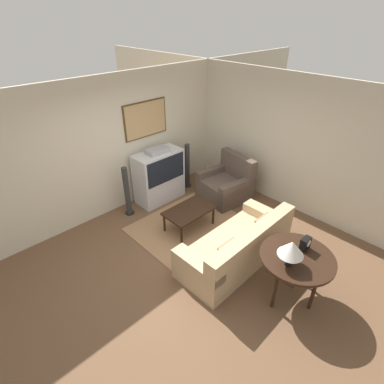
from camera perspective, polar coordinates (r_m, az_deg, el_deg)
name	(u,v)px	position (r m, az deg, el deg)	size (l,w,h in m)	color
ground_plane	(188,255)	(5.30, -0.79, -11.89)	(12.00, 12.00, 0.00)	brown
wall_back	(113,147)	(6.06, -14.84, 8.29)	(12.00, 0.10, 2.70)	beige
wall_right	(283,142)	(6.38, 16.88, 9.12)	(0.06, 12.00, 2.70)	beige
area_rug	(188,226)	(5.91, -0.73, -6.43)	(2.02, 1.62, 0.01)	#99704C
tv	(159,176)	(6.48, -6.29, 3.08)	(1.04, 0.52, 1.21)	silver
couch	(238,247)	(5.07, 8.67, -10.40)	(2.04, 0.92, 0.80)	tan
armchair	(226,185)	(6.66, 6.50, 1.28)	(1.04, 1.08, 0.96)	brown
coffee_table	(189,212)	(5.65, -0.54, -3.76)	(0.93, 0.58, 0.42)	black
console_table	(297,260)	(4.45, 19.34, -12.17)	(1.02, 1.02, 0.77)	black
table_lamp	(292,248)	(4.08, 18.43, -10.17)	(0.34, 0.34, 0.38)	black
mantel_clock	(305,244)	(4.49, 20.77, -9.21)	(0.17, 0.10, 0.19)	black
speaker_tower_left	(127,193)	(6.12, -12.26, -0.10)	(0.19, 0.19, 1.06)	black
speaker_tower_right	(187,167)	(6.98, -0.92, 4.82)	(0.19, 0.19, 1.06)	black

